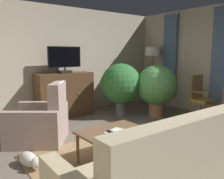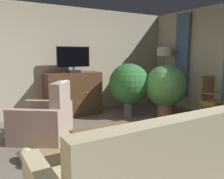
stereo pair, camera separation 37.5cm
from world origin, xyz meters
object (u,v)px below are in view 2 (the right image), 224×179
at_px(tv_cabinet, 74,95).
at_px(television, 73,59).
at_px(cat, 28,156).
at_px(tv_remote, 106,132).
at_px(folded_newspaper, 112,132).
at_px(armchair_near_window, 45,121).
at_px(sofa_floral, 151,177).
at_px(side_chair_beside_plant, 211,98).
at_px(coffee_table, 108,134).
at_px(potted_plant_tall_palm_by_window, 166,87).
at_px(potted_plant_small_fern_corner, 129,84).
at_px(floor_lamp, 165,57).

height_order(tv_cabinet, television, television).
bearing_deg(cat, tv_remote, -35.57).
bearing_deg(cat, tv_cabinet, 53.51).
bearing_deg(folded_newspaper, armchair_near_window, 93.98).
relative_size(television, tv_remote, 4.84).
height_order(tv_cabinet, tv_remote, tv_cabinet).
xyz_separation_m(tv_cabinet, cat, (-1.54, -2.08, -0.41)).
relative_size(sofa_floral, side_chair_beside_plant, 2.13).
relative_size(tv_remote, folded_newspaper, 0.57).
bearing_deg(folded_newspaper, sofa_floral, -115.39).
relative_size(tv_cabinet, sofa_floral, 0.62).
height_order(folded_newspaper, armchair_near_window, armchair_near_window).
bearing_deg(coffee_table, side_chair_beside_plant, 10.03).
xyz_separation_m(potted_plant_tall_palm_by_window, cat, (-3.35, -0.75, -0.65)).
bearing_deg(potted_plant_small_fern_corner, floor_lamp, 13.12).
bearing_deg(coffee_table, potted_plant_small_fern_corner, 48.17).
height_order(tv_remote, floor_lamp, floor_lamp).
distance_m(tv_cabinet, tv_remote, 2.80).
xyz_separation_m(tv_cabinet, armchair_near_window, (-1.07, -1.26, -0.19)).
relative_size(side_chair_beside_plant, floor_lamp, 0.60).
distance_m(television, cat, 2.86).
relative_size(tv_cabinet, potted_plant_small_fern_corner, 1.05).
distance_m(side_chair_beside_plant, potted_plant_tall_palm_by_window, 1.05).
distance_m(television, folded_newspaper, 2.88).
height_order(tv_cabinet, side_chair_beside_plant, tv_cabinet).
bearing_deg(floor_lamp, coffee_table, -144.82).
height_order(tv_cabinet, folded_newspaper, tv_cabinet).
bearing_deg(potted_plant_tall_palm_by_window, coffee_table, -150.79).
bearing_deg(folded_newspaper, tv_cabinet, 62.76).
distance_m(coffee_table, potted_plant_tall_palm_by_window, 2.71).
relative_size(television, potted_plant_tall_palm_by_window, 0.65).
xyz_separation_m(television, potted_plant_small_fern_corner, (1.15, -0.70, -0.62)).
relative_size(tv_cabinet, folded_newspaper, 4.57).
xyz_separation_m(sofa_floral, potted_plant_tall_palm_by_window, (2.51, 2.43, 0.41)).
xyz_separation_m(television, tv_remote, (-0.62, -2.68, -0.93)).
bearing_deg(sofa_floral, television, 79.29).
distance_m(folded_newspaper, side_chair_beside_plant, 3.07).
distance_m(armchair_near_window, side_chair_beside_plant, 3.65).
distance_m(folded_newspaper, sofa_floral, 1.05).
distance_m(coffee_table, floor_lamp, 4.01).
bearing_deg(tv_cabinet, cat, -126.49).
bearing_deg(coffee_table, tv_remote, -132.69).
xyz_separation_m(coffee_table, sofa_floral, (-0.16, -1.11, -0.08)).
bearing_deg(television, potted_plant_tall_palm_by_window, -35.14).
bearing_deg(television, sofa_floral, -100.71).
bearing_deg(cat, television, 52.80).
xyz_separation_m(television, floor_lamp, (2.63, -0.35, 0.03)).
relative_size(television, floor_lamp, 0.48).
height_order(tv_remote, potted_plant_small_fern_corner, potted_plant_small_fern_corner).
relative_size(television, potted_plant_small_fern_corner, 0.63).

